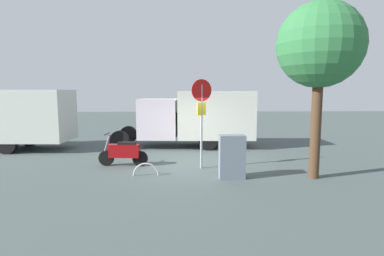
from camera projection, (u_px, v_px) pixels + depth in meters
ground_plane at (188, 163)px, 11.65m from camera, size 60.00×60.00×0.00m
box_truck_near at (195, 115)px, 14.98m from camera, size 6.87×2.48×2.73m
box_truck_far at (5, 116)px, 14.12m from camera, size 7.34×2.45×2.79m
motorcycle at (124, 152)px, 11.14m from camera, size 1.81×0.55×1.20m
stop_sign at (201, 109)px, 10.61m from camera, size 0.71×0.33×3.13m
street_tree at (320, 46)px, 9.18m from camera, size 2.58×2.58×5.40m
utility_cabinet at (232, 157)px, 9.55m from camera, size 0.80×0.44×1.37m
bike_rack_hoop at (146, 176)px, 9.90m from camera, size 0.85×0.06×0.85m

